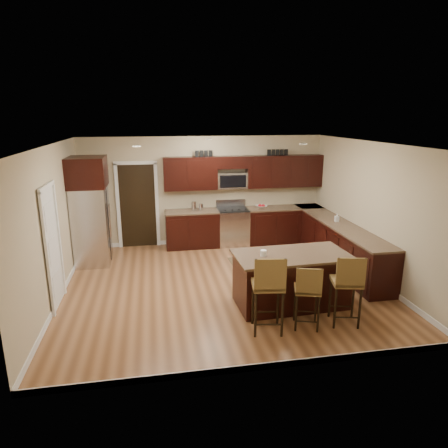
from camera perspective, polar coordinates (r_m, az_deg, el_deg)
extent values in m
plane|color=brown|center=(7.86, -0.11, -8.66)|extent=(6.00, 6.00, 0.00)
plane|color=silver|center=(7.20, -0.12, 11.38)|extent=(6.00, 6.00, 0.00)
plane|color=tan|center=(10.07, -2.87, 4.75)|extent=(6.00, 0.00, 6.00)
plane|color=tan|center=(7.51, -23.26, -0.16)|extent=(0.00, 5.50, 5.50)
plane|color=tan|center=(8.46, 20.33, 1.76)|extent=(0.00, 5.50, 5.50)
cube|color=black|center=(9.95, -4.57, -0.80)|extent=(1.30, 0.60, 0.88)
cube|color=black|center=(10.44, 8.53, -0.15)|extent=(1.94, 0.60, 0.88)
cube|color=black|center=(8.96, 16.62, -3.26)|extent=(0.60, 3.35, 0.88)
cube|color=brown|center=(9.84, -4.63, 1.78)|extent=(1.30, 0.63, 0.04)
cube|color=brown|center=(10.33, 8.63, 2.31)|extent=(1.94, 0.63, 0.04)
cube|color=brown|center=(8.83, 16.85, -0.42)|extent=(0.63, 3.35, 0.04)
cube|color=black|center=(9.80, -4.82, 7.20)|extent=(1.30, 0.33, 0.80)
cube|color=black|center=(10.29, 8.59, 7.48)|extent=(1.94, 0.33, 0.80)
cube|color=black|center=(9.91, 1.15, 8.80)|extent=(0.76, 0.33, 0.30)
cube|color=silver|center=(10.10, 1.25, -0.46)|extent=(0.76, 0.64, 0.90)
cube|color=black|center=(9.98, 1.26, 2.09)|extent=(0.76, 0.60, 0.03)
cube|color=black|center=(9.82, 1.60, -0.92)|extent=(0.65, 0.01, 0.45)
cube|color=silver|center=(10.22, 0.97, 3.03)|extent=(0.76, 0.05, 0.18)
cube|color=silver|center=(9.99, 1.11, 6.25)|extent=(0.76, 0.31, 0.40)
cube|color=black|center=(10.05, -12.21, 2.53)|extent=(0.85, 0.03, 2.06)
cube|color=white|center=(7.32, -23.34, -3.27)|extent=(0.03, 0.80, 2.04)
cube|color=black|center=(7.04, 9.50, -7.94)|extent=(1.88, 1.00, 0.88)
cube|color=brown|center=(6.87, 9.67, -4.41)|extent=(1.98, 1.11, 0.04)
cube|color=black|center=(7.20, 9.36, -10.82)|extent=(1.80, 0.92, 0.09)
cube|color=brown|center=(6.05, 6.28, -8.65)|extent=(0.52, 0.52, 0.07)
cube|color=brown|center=(5.77, 6.64, -7.30)|extent=(0.46, 0.11, 0.49)
cylinder|color=black|center=(6.00, 4.85, -12.96)|extent=(0.04, 0.04, 0.71)
cylinder|color=black|center=(6.11, 8.52, -12.56)|extent=(0.04, 0.04, 0.71)
cylinder|color=black|center=(6.34, 3.92, -11.31)|extent=(0.04, 0.04, 0.71)
cylinder|color=black|center=(6.44, 7.39, -10.97)|extent=(0.04, 0.04, 0.71)
cube|color=brown|center=(6.30, 11.83, -9.13)|extent=(0.48, 0.48, 0.05)
cube|color=brown|center=(6.06, 12.08, -8.08)|extent=(0.38, 0.14, 0.41)
cylinder|color=black|center=(6.25, 10.79, -12.61)|extent=(0.03, 0.03, 0.59)
cylinder|color=black|center=(6.36, 13.63, -12.23)|extent=(0.03, 0.03, 0.59)
cylinder|color=black|center=(6.52, 9.76, -11.30)|extent=(0.03, 0.03, 0.59)
cylinder|color=black|center=(6.63, 12.48, -10.98)|extent=(0.03, 0.03, 0.59)
cube|color=brown|center=(6.52, 17.07, -7.88)|extent=(0.52, 0.52, 0.06)
cube|color=brown|center=(6.26, 17.68, -6.67)|extent=(0.43, 0.13, 0.46)
cylinder|color=black|center=(6.44, 16.07, -11.68)|extent=(0.04, 0.04, 0.67)
cylinder|color=black|center=(6.61, 19.02, -11.23)|extent=(0.04, 0.04, 0.67)
cylinder|color=black|center=(6.74, 14.68, -10.32)|extent=(0.04, 0.04, 0.67)
cylinder|color=black|center=(6.90, 17.53, -9.94)|extent=(0.04, 0.04, 0.67)
cube|color=silver|center=(9.18, -18.38, -0.24)|extent=(0.72, 0.86, 1.71)
cube|color=black|center=(9.14, -16.12, -0.13)|extent=(0.01, 0.02, 1.63)
cylinder|color=silver|center=(9.03, -16.05, 0.27)|extent=(0.02, 0.02, 0.76)
cylinder|color=silver|center=(9.19, -15.95, 0.52)|extent=(0.02, 0.02, 0.76)
cube|color=black|center=(8.96, -19.01, 7.03)|extent=(0.78, 0.92, 0.64)
cube|color=brown|center=(9.07, 3.78, -5.30)|extent=(0.94, 0.64, 0.01)
imported|color=silver|center=(10.14, 5.34, 2.49)|extent=(0.35, 0.35, 0.07)
imported|color=#B2B2B2|center=(9.13, 15.83, 0.89)|extent=(0.08, 0.09, 0.18)
cylinder|color=silver|center=(9.81, -4.34, 2.54)|extent=(0.12, 0.12, 0.22)
cylinder|color=silver|center=(9.84, -3.32, 2.42)|extent=(0.11, 0.11, 0.16)
cylinder|color=white|center=(6.70, 5.66, -4.14)|extent=(0.10, 0.10, 0.10)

